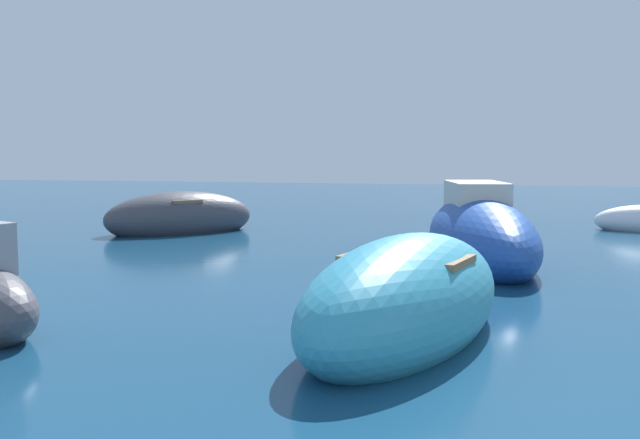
{
  "coord_description": "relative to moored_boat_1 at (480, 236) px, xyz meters",
  "views": [
    {
      "loc": [
        -4.39,
        -5.22,
        2.17
      ],
      "look_at": [
        -7.99,
        10.37,
        0.6
      ],
      "focal_mm": 39.88,
      "sensor_mm": 36.0,
      "label": 1
    }
  ],
  "objects": [
    {
      "name": "moored_boat_7",
      "position": [
        -7.74,
        3.27,
        -0.11
      ],
      "size": [
        3.95,
        3.93,
        1.4
      ],
      "rotation": [
        0.0,
        0.0,
        3.92
      ],
      "color": "#3F3F47",
      "rests_on": "ground"
    },
    {
      "name": "moored_boat_5",
      "position": [
        -0.79,
        -6.02,
        -0.06
      ],
      "size": [
        2.78,
        4.66,
        1.55
      ],
      "rotation": [
        0.0,
        0.0,
        4.45
      ],
      "color": "teal",
      "rests_on": "ground"
    },
    {
      "name": "moored_boat_1",
      "position": [
        0.0,
        0.0,
        0.0
      ],
      "size": [
        2.94,
        5.94,
        1.9
      ],
      "rotation": [
        0.0,
        0.0,
        4.92
      ],
      "color": "#1E479E",
      "rests_on": "ground"
    }
  ]
}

